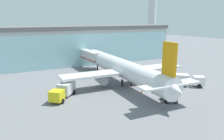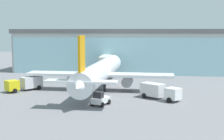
{
  "view_description": "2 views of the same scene",
  "coord_description": "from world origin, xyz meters",
  "px_view_note": "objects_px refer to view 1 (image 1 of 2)",
  "views": [
    {
      "loc": [
        -26.27,
        -33.89,
        14.78
      ],
      "look_at": [
        -4.07,
        8.42,
        3.46
      ],
      "focal_mm": 35.0,
      "sensor_mm": 36.0,
      "label": 1
    },
    {
      "loc": [
        7.48,
        -53.7,
        11.75
      ],
      "look_at": [
        0.64,
        10.79,
        3.68
      ],
      "focal_mm": 50.0,
      "sensor_mm": 36.0,
      "label": 2
    }
  ],
  "objects_px": {
    "jet_bridge": "(87,54)",
    "safety_cone_nose": "(142,92)",
    "airplane": "(122,68)",
    "pushback_tug": "(169,96)",
    "safety_cone_wingtip": "(62,88)",
    "fuel_truck": "(185,80)",
    "control_tower": "(152,7)",
    "catering_truck": "(63,90)",
    "baggage_cart": "(164,76)"
  },
  "relations": [
    {
      "from": "jet_bridge",
      "to": "safety_cone_nose",
      "type": "distance_m",
      "value": 27.0
    },
    {
      "from": "jet_bridge",
      "to": "airplane",
      "type": "relative_size",
      "value": 0.38
    },
    {
      "from": "pushback_tug",
      "to": "safety_cone_wingtip",
      "type": "xyz_separation_m",
      "value": [
        -15.59,
        15.87,
        -0.7
      ]
    },
    {
      "from": "fuel_truck",
      "to": "safety_cone_wingtip",
      "type": "xyz_separation_m",
      "value": [
        -25.1,
        10.39,
        -1.19
      ]
    },
    {
      "from": "control_tower",
      "to": "catering_truck",
      "type": "height_order",
      "value": "control_tower"
    },
    {
      "from": "jet_bridge",
      "to": "pushback_tug",
      "type": "bearing_deg",
      "value": -175.26
    },
    {
      "from": "control_tower",
      "to": "airplane",
      "type": "bearing_deg",
      "value": -131.58
    },
    {
      "from": "airplane",
      "to": "catering_truck",
      "type": "xyz_separation_m",
      "value": [
        -14.67,
        -2.94,
        -2.11
      ]
    },
    {
      "from": "pushback_tug",
      "to": "control_tower",
      "type": "bearing_deg",
      "value": -14.67
    },
    {
      "from": "jet_bridge",
      "to": "catering_truck",
      "type": "xyz_separation_m",
      "value": [
        -13.41,
        -21.99,
        -2.7
      ]
    },
    {
      "from": "fuel_truck",
      "to": "airplane",
      "type": "bearing_deg",
      "value": -178.16
    },
    {
      "from": "airplane",
      "to": "safety_cone_nose",
      "type": "xyz_separation_m",
      "value": [
        0.1,
        -7.63,
        -3.31
      ]
    },
    {
      "from": "fuel_truck",
      "to": "safety_cone_wingtip",
      "type": "bearing_deg",
      "value": -164.82
    },
    {
      "from": "fuel_truck",
      "to": "baggage_cart",
      "type": "distance_m",
      "value": 7.13
    },
    {
      "from": "airplane",
      "to": "pushback_tug",
      "type": "xyz_separation_m",
      "value": [
        1.92,
        -13.74,
        -2.61
      ]
    },
    {
      "from": "jet_bridge",
      "to": "fuel_truck",
      "type": "bearing_deg",
      "value": -155.88
    },
    {
      "from": "jet_bridge",
      "to": "baggage_cart",
      "type": "bearing_deg",
      "value": -148.31
    },
    {
      "from": "safety_cone_wingtip",
      "to": "catering_truck",
      "type": "bearing_deg",
      "value": -101.22
    },
    {
      "from": "catering_truck",
      "to": "safety_cone_nose",
      "type": "height_order",
      "value": "catering_truck"
    },
    {
      "from": "catering_truck",
      "to": "safety_cone_wingtip",
      "type": "bearing_deg",
      "value": -150.94
    },
    {
      "from": "airplane",
      "to": "baggage_cart",
      "type": "relative_size",
      "value": 13.44
    },
    {
      "from": "baggage_cart",
      "to": "airplane",
      "type": "bearing_deg",
      "value": 179.39
    },
    {
      "from": "airplane",
      "to": "jet_bridge",
      "type": "bearing_deg",
      "value": 5.88
    },
    {
      "from": "jet_bridge",
      "to": "safety_cone_wingtip",
      "type": "relative_size",
      "value": 26.95
    },
    {
      "from": "control_tower",
      "to": "safety_cone_wingtip",
      "type": "height_order",
      "value": "control_tower"
    },
    {
      "from": "catering_truck",
      "to": "safety_cone_nose",
      "type": "xyz_separation_m",
      "value": [
        14.77,
        -4.69,
        -1.19
      ]
    },
    {
      "from": "control_tower",
      "to": "fuel_truck",
      "type": "height_order",
      "value": "control_tower"
    },
    {
      "from": "airplane",
      "to": "safety_cone_nose",
      "type": "height_order",
      "value": "airplane"
    },
    {
      "from": "control_tower",
      "to": "safety_cone_wingtip",
      "type": "relative_size",
      "value": 66.76
    },
    {
      "from": "jet_bridge",
      "to": "catering_truck",
      "type": "relative_size",
      "value": 2.12
    },
    {
      "from": "catering_truck",
      "to": "safety_cone_wingtip",
      "type": "relative_size",
      "value": 12.71
    },
    {
      "from": "airplane",
      "to": "safety_cone_wingtip",
      "type": "bearing_deg",
      "value": 83.2
    },
    {
      "from": "safety_cone_nose",
      "to": "airplane",
      "type": "bearing_deg",
      "value": 90.73
    },
    {
      "from": "airplane",
      "to": "safety_cone_nose",
      "type": "distance_m",
      "value": 8.31
    },
    {
      "from": "control_tower",
      "to": "airplane",
      "type": "height_order",
      "value": "control_tower"
    },
    {
      "from": "airplane",
      "to": "pushback_tug",
      "type": "relative_size",
      "value": 10.85
    },
    {
      "from": "safety_cone_wingtip",
      "to": "safety_cone_nose",
      "type": "bearing_deg",
      "value": -35.36
    },
    {
      "from": "fuel_truck",
      "to": "safety_cone_wingtip",
      "type": "height_order",
      "value": "fuel_truck"
    },
    {
      "from": "catering_truck",
      "to": "control_tower",
      "type": "bearing_deg",
      "value": 173.86
    },
    {
      "from": "jet_bridge",
      "to": "fuel_truck",
      "type": "xyz_separation_m",
      "value": [
        12.69,
        -27.31,
        -2.7
      ]
    },
    {
      "from": "control_tower",
      "to": "baggage_cart",
      "type": "xyz_separation_m",
      "value": [
        -51.22,
        -72.04,
        -21.26
      ]
    },
    {
      "from": "safety_cone_nose",
      "to": "safety_cone_wingtip",
      "type": "xyz_separation_m",
      "value": [
        -13.76,
        9.76,
        0.0
      ]
    },
    {
      "from": "airplane",
      "to": "fuel_truck",
      "type": "bearing_deg",
      "value": -123.74
    },
    {
      "from": "safety_cone_wingtip",
      "to": "airplane",
      "type": "bearing_deg",
      "value": -8.89
    },
    {
      "from": "pushback_tug",
      "to": "safety_cone_wingtip",
      "type": "height_order",
      "value": "pushback_tug"
    },
    {
      "from": "safety_cone_nose",
      "to": "catering_truck",
      "type": "bearing_deg",
      "value": 162.38
    },
    {
      "from": "airplane",
      "to": "baggage_cart",
      "type": "bearing_deg",
      "value": -93.77
    },
    {
      "from": "baggage_cart",
      "to": "pushback_tug",
      "type": "height_order",
      "value": "pushback_tug"
    },
    {
      "from": "pushback_tug",
      "to": "jet_bridge",
      "type": "bearing_deg",
      "value": 26.65
    },
    {
      "from": "catering_truck",
      "to": "baggage_cart",
      "type": "height_order",
      "value": "catering_truck"
    }
  ]
}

